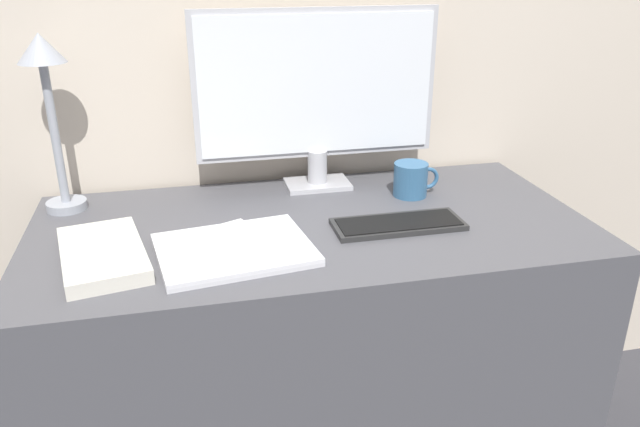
# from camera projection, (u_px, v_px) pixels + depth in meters

# --- Properties ---
(wall_back) EXTENTS (3.60, 0.05, 2.40)m
(wall_back) POSITION_uv_depth(u_px,v_px,m) (281.00, 5.00, 1.54)
(wall_back) COLOR beige
(wall_back) RESTS_ON ground_plane
(desk) EXTENTS (1.24, 0.61, 0.76)m
(desk) POSITION_uv_depth(u_px,v_px,m) (313.00, 362.00, 1.55)
(desk) COLOR #4C4C51
(desk) RESTS_ON ground_plane
(monitor) EXTENTS (0.61, 0.11, 0.45)m
(monitor) POSITION_uv_depth(u_px,v_px,m) (317.00, 92.00, 1.53)
(monitor) COLOR #B7B7BC
(monitor) RESTS_ON desk
(keyboard) EXTENTS (0.29, 0.11, 0.01)m
(keyboard) POSITION_uv_depth(u_px,v_px,m) (398.00, 224.00, 1.38)
(keyboard) COLOR #282828
(keyboard) RESTS_ON desk
(laptop) EXTENTS (0.33, 0.28, 0.02)m
(laptop) POSITION_uv_depth(u_px,v_px,m) (234.00, 250.00, 1.26)
(laptop) COLOR silver
(laptop) RESTS_ON desk
(ereader) EXTENTS (0.19, 0.22, 0.01)m
(ereader) POSITION_uv_depth(u_px,v_px,m) (237.00, 242.00, 1.26)
(ereader) COLOR white
(ereader) RESTS_ON laptop
(desk_lamp) EXTENTS (0.10, 0.10, 0.41)m
(desk_lamp) POSITION_uv_depth(u_px,v_px,m) (47.00, 89.00, 1.37)
(desk_lamp) COLOR #999EA8
(desk_lamp) RESTS_ON desk
(notebook) EXTENTS (0.20, 0.30, 0.03)m
(notebook) POSITION_uv_depth(u_px,v_px,m) (103.00, 255.00, 1.22)
(notebook) COLOR silver
(notebook) RESTS_ON desk
(coffee_mug) EXTENTS (0.12, 0.08, 0.08)m
(coffee_mug) POSITION_uv_depth(u_px,v_px,m) (411.00, 179.00, 1.55)
(coffee_mug) COLOR #336089
(coffee_mug) RESTS_ON desk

